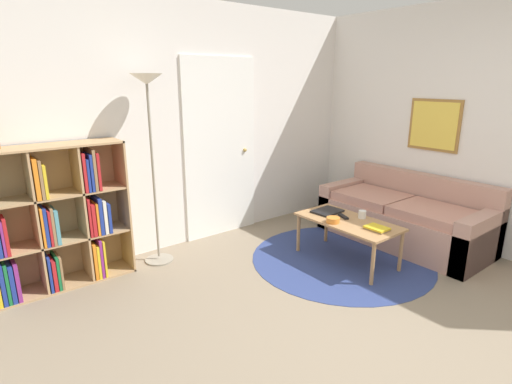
% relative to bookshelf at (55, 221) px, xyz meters
% --- Properties ---
extents(ground_plane, '(14.00, 14.00, 0.00)m').
position_rel_bookshelf_xyz_m(ground_plane, '(1.51, -2.52, -0.61)').
color(ground_plane, gray).
extents(wall_back, '(7.45, 0.11, 2.60)m').
position_rel_bookshelf_xyz_m(wall_back, '(1.52, 0.21, 0.68)').
color(wall_back, silver).
rests_on(wall_back, ground_plane).
extents(wall_right, '(0.08, 5.70, 2.60)m').
position_rel_bookshelf_xyz_m(wall_right, '(3.76, -1.17, 0.69)').
color(wall_right, silver).
rests_on(wall_right, ground_plane).
extents(rug, '(1.84, 1.84, 0.01)m').
position_rel_bookshelf_xyz_m(rug, '(2.39, -1.22, -0.60)').
color(rug, navy).
rests_on(rug, ground_plane).
extents(bookshelf, '(1.16, 0.34, 1.27)m').
position_rel_bookshelf_xyz_m(bookshelf, '(0.00, 0.00, 0.00)').
color(bookshelf, tan).
rests_on(bookshelf, ground_plane).
extents(floor_lamp, '(0.30, 0.30, 1.85)m').
position_rel_bookshelf_xyz_m(floor_lamp, '(0.90, -0.08, 0.92)').
color(floor_lamp, gray).
rests_on(floor_lamp, ground_plane).
extents(couch, '(0.83, 1.82, 0.75)m').
position_rel_bookshelf_xyz_m(couch, '(3.36, -1.33, -0.34)').
color(couch, tan).
rests_on(couch, ground_plane).
extents(coffee_table, '(0.52, 1.03, 0.44)m').
position_rel_bookshelf_xyz_m(coffee_table, '(2.40, -1.27, -0.21)').
color(coffee_table, '#AD7F51').
rests_on(coffee_table, ground_plane).
extents(laptop, '(0.32, 0.25, 0.02)m').
position_rel_bookshelf_xyz_m(laptop, '(2.43, -0.97, -0.16)').
color(laptop, black).
rests_on(laptop, coffee_table).
extents(bowl, '(0.13, 0.13, 0.05)m').
position_rel_bookshelf_xyz_m(bowl, '(2.23, -1.22, -0.14)').
color(bowl, orange).
rests_on(bowl, coffee_table).
extents(book_stack_on_table, '(0.16, 0.20, 0.03)m').
position_rel_bookshelf_xyz_m(book_stack_on_table, '(2.41, -1.61, -0.15)').
color(book_stack_on_table, olive).
rests_on(book_stack_on_table, coffee_table).
extents(cup, '(0.08, 0.08, 0.08)m').
position_rel_bookshelf_xyz_m(cup, '(2.56, -1.32, -0.13)').
color(cup, white).
rests_on(cup, coffee_table).
extents(remote, '(0.10, 0.16, 0.02)m').
position_rel_bookshelf_xyz_m(remote, '(2.43, -1.19, -0.16)').
color(remote, black).
rests_on(remote, coffee_table).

